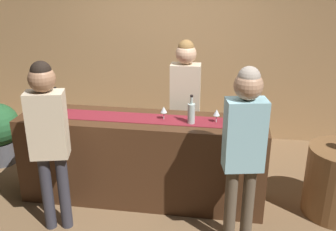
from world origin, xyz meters
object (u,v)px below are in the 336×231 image
wine_glass_near_customer (217,113)px  wine_glass_mid_counter (164,110)px  wine_glass_far_end (257,114)px  wine_bottle_amber (57,104)px  wine_bottle_clear (191,113)px  customer_sipping (244,141)px  customer_browsing (48,131)px  bartender (185,95)px

wine_glass_near_customer → wine_glass_mid_counter: (-0.54, 0.00, 0.00)m
wine_glass_far_end → wine_glass_near_customer: bearing=-176.8°
wine_bottle_amber → wine_glass_mid_counter: bearing=1.3°
wine_bottle_clear → customer_sipping: (0.51, -0.56, -0.01)m
wine_bottle_amber → customer_browsing: customer_browsing is taller
wine_bottle_amber → customer_sipping: 2.03m
wine_glass_far_end → customer_browsing: size_ratio=0.08×
customer_browsing → wine_glass_mid_counter: bearing=20.5°
customer_sipping → wine_bottle_amber: bearing=151.0°
bartender → wine_glass_far_end: bearing=143.4°
wine_bottle_clear → customer_browsing: size_ratio=0.18×
wine_bottle_clear → customer_sipping: 0.76m
wine_bottle_clear → bartender: bearing=101.7°
wine_glass_far_end → customer_browsing: (-1.90, -0.67, -0.02)m
wine_bottle_amber → wine_glass_near_customer: 1.69m
customer_browsing → wine_bottle_amber: bearing=93.1°
wine_bottle_clear → wine_glass_far_end: size_ratio=2.10×
wine_glass_near_customer → bartender: size_ratio=0.09×
bartender → customer_sipping: 1.36m
wine_glass_mid_counter → customer_sipping: customer_sipping is taller
wine_bottle_clear → wine_glass_far_end: (0.65, 0.09, -0.01)m
wine_bottle_clear → wine_glass_mid_counter: 0.30m
wine_bottle_amber → wine_bottle_clear: (1.44, -0.04, 0.00)m
wine_bottle_amber → wine_glass_far_end: bearing=1.3°
customer_browsing → bartender: bearing=34.0°
wine_bottle_clear → wine_glass_mid_counter: (-0.29, 0.06, -0.01)m
wine_bottle_clear → bartender: bartender is taller
bartender → wine_glass_mid_counter: bearing=73.3°
wine_glass_near_customer → bartender: bearing=123.6°
wine_glass_mid_counter → wine_glass_far_end: 0.94m
bartender → wine_bottle_amber: bearing=23.4°
customer_sipping → customer_browsing: (-1.76, -0.02, -0.01)m
wine_bottle_amber → wine_glass_far_end: wine_bottle_amber is taller
customer_sipping → wine_bottle_clear: bearing=120.3°
wine_glass_near_customer → customer_browsing: (-1.50, -0.65, -0.02)m
wine_bottle_amber → wine_glass_near_customer: bearing=0.8°
wine_bottle_amber → bartender: 1.44m
wine_bottle_amber → wine_glass_near_customer: (1.69, 0.02, -0.01)m
wine_glass_near_customer → wine_glass_mid_counter: same height
bartender → customer_browsing: 1.66m
bartender → wine_glass_near_customer: bearing=122.3°
wine_glass_far_end → customer_sipping: bearing=-102.2°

